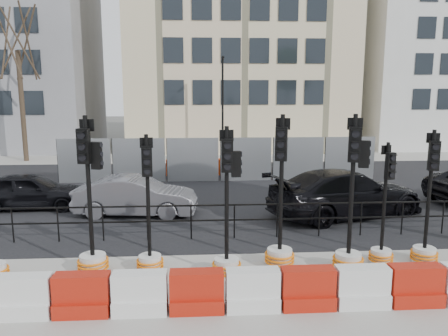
{
  "coord_description": "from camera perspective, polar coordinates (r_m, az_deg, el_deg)",
  "views": [
    {
      "loc": [
        -1.02,
        -10.42,
        4.1
      ],
      "look_at": [
        -0.17,
        3.0,
        1.69
      ],
      "focal_mm": 35.0,
      "sensor_mm": 36.0,
      "label": 1
    }
  ],
  "objects": [
    {
      "name": "sidewalk_near",
      "position": [
        8.54,
        3.91,
        -18.52
      ],
      "size": [
        40.0,
        6.0,
        0.02
      ],
      "primitive_type": "cube",
      "color": "gray",
      "rests_on": "ground"
    },
    {
      "name": "car_a",
      "position": [
        16.63,
        -23.93,
        -2.74
      ],
      "size": [
        1.83,
        3.9,
        1.29
      ],
      "primitive_type": "imported",
      "rotation": [
        0.0,
        0.0,
        1.61
      ],
      "color": "black",
      "rests_on": "ground"
    },
    {
      "name": "ground",
      "position": [
        11.25,
        1.89,
        -11.25
      ],
      "size": [
        120.0,
        120.0,
        0.0
      ],
      "primitive_type": "plane",
      "color": "#51514C",
      "rests_on": "ground"
    },
    {
      "name": "kerb_railing",
      "position": [
        12.16,
        1.36,
        -6.17
      ],
      "size": [
        18.0,
        0.04,
        1.0
      ],
      "color": "black",
      "rests_on": "ground"
    },
    {
      "name": "road",
      "position": [
        17.92,
        -0.25,
        -3.03
      ],
      "size": [
        40.0,
        14.0,
        0.03
      ],
      "primitive_type": "cube",
      "color": "black",
      "rests_on": "ground"
    },
    {
      "name": "heras_fencing",
      "position": [
        20.64,
        0.85,
        0.53
      ],
      "size": [
        14.33,
        1.72,
        2.0
      ],
      "color": "gray",
      "rests_on": "ground"
    },
    {
      "name": "traffic_signal_b",
      "position": [
        10.33,
        -16.88,
        -8.65
      ],
      "size": [
        0.7,
        0.7,
        3.57
      ],
      "rotation": [
        0.0,
        0.0,
        -0.21
      ],
      "color": "silver",
      "rests_on": "ground"
    },
    {
      "name": "car_b",
      "position": [
        14.71,
        -11.44,
        -3.62
      ],
      "size": [
        2.15,
        4.24,
        1.31
      ],
      "primitive_type": "imported",
      "rotation": [
        0.0,
        0.0,
        1.47
      ],
      "color": "#525257",
      "rests_on": "ground"
    },
    {
      "name": "traffic_signal_g",
      "position": [
        11.14,
        19.97,
        -8.78
      ],
      "size": [
        0.58,
        0.58,
        2.93
      ],
      "rotation": [
        0.0,
        0.0,
        0.31
      ],
      "color": "silver",
      "rests_on": "ground"
    },
    {
      "name": "traffic_signal_c",
      "position": [
        10.19,
        -9.71,
        -9.8
      ],
      "size": [
        0.62,
        0.62,
        3.16
      ],
      "rotation": [
        0.0,
        0.0,
        0.11
      ],
      "color": "silver",
      "rests_on": "ground"
    },
    {
      "name": "tree_bare_far",
      "position": [
        27.89,
        -25.41,
        14.45
      ],
      "size": [
        2.0,
        2.0,
        9.0
      ],
      "color": "#473828",
      "rests_on": "ground"
    },
    {
      "name": "traffic_signal_e",
      "position": [
        10.37,
        7.31,
        -8.87
      ],
      "size": [
        0.7,
        0.7,
        3.57
      ],
      "rotation": [
        0.0,
        0.0,
        -0.33
      ],
      "color": "silver",
      "rests_on": "ground"
    },
    {
      "name": "building_cream",
      "position": [
        32.92,
        1.79,
        18.7
      ],
      "size": [
        15.0,
        10.06,
        18.0
      ],
      "color": "beige",
      "rests_on": "ground"
    },
    {
      "name": "barrier_row",
      "position": [
        8.55,
        3.76,
        -15.79
      ],
      "size": [
        15.7,
        0.5,
        0.8
      ],
      "color": "#B5220E",
      "rests_on": "ground"
    },
    {
      "name": "building_grey",
      "position": [
        35.03,
        -26.16,
        13.89
      ],
      "size": [
        11.0,
        9.06,
        14.0
      ],
      "color": "gray",
      "rests_on": "ground"
    },
    {
      "name": "building_white",
      "position": [
        37.29,
        26.3,
        15.14
      ],
      "size": [
        12.0,
        9.06,
        16.0
      ],
      "color": "silver",
      "rests_on": "ground"
    },
    {
      "name": "traffic_signal_h",
      "position": [
        11.55,
        24.84,
        -8.15
      ],
      "size": [
        0.63,
        0.63,
        3.21
      ],
      "rotation": [
        0.0,
        0.0,
        -0.25
      ],
      "color": "silver",
      "rests_on": "ground"
    },
    {
      "name": "sidewalk_far",
      "position": [
        26.76,
        -1.38,
        1.35
      ],
      "size": [
        40.0,
        4.0,
        0.02
      ],
      "primitive_type": "cube",
      "color": "gray",
      "rests_on": "ground"
    },
    {
      "name": "traffic_signal_f",
      "position": [
        10.39,
        16.13,
        -8.46
      ],
      "size": [
        0.71,
        0.71,
        3.6
      ],
      "rotation": [
        0.0,
        0.0,
        -0.27
      ],
      "color": "silver",
      "rests_on": "ground"
    },
    {
      "name": "car_c",
      "position": [
        14.88,
        15.63,
        -3.17
      ],
      "size": [
        5.31,
        6.59,
        1.54
      ],
      "primitive_type": "imported",
      "rotation": [
        0.0,
        0.0,
        1.89
      ],
      "color": "black",
      "rests_on": "ground"
    },
    {
      "name": "traffic_signal_d",
      "position": [
        9.76,
        0.42,
        -9.63
      ],
      "size": [
        0.66,
        0.66,
        3.35
      ],
      "rotation": [
        0.0,
        0.0,
        0.01
      ],
      "color": "silver",
      "rests_on": "ground"
    },
    {
      "name": "lamp_post_far",
      "position": [
        25.46,
        -0.18,
        8.17
      ],
      "size": [
        0.12,
        0.56,
        6.0
      ],
      "color": "black",
      "rests_on": "ground"
    }
  ]
}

